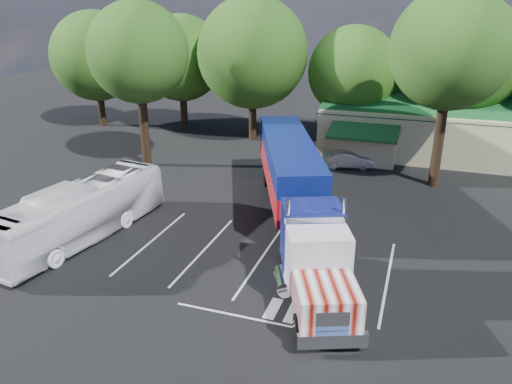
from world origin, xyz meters
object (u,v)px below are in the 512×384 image
(semi_truck, at_px, (294,183))
(tour_bus, at_px, (80,212))
(silver_sedan, at_px, (348,160))
(woman, at_px, (304,218))
(bicycle, at_px, (274,200))

(semi_truck, relative_size, tour_bus, 1.86)
(semi_truck, height_order, silver_sedan, semi_truck)
(semi_truck, distance_m, tour_bus, 12.15)
(semi_truck, relative_size, woman, 12.95)
(woman, relative_size, bicycle, 0.99)
(semi_truck, relative_size, bicycle, 12.76)
(woman, bearing_deg, silver_sedan, 8.84)
(woman, height_order, bicycle, woman)
(bicycle, bearing_deg, tour_bus, -171.09)
(silver_sedan, bearing_deg, semi_truck, 156.46)
(silver_sedan, bearing_deg, bicycle, 144.49)
(bicycle, xyz_separation_m, tour_bus, (-8.80, -7.93, 1.16))
(woman, xyz_separation_m, tour_bus, (-11.50, -4.97, 0.78))
(woman, distance_m, bicycle, 4.02)
(semi_truck, height_order, woman, semi_truck)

